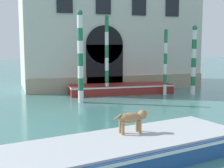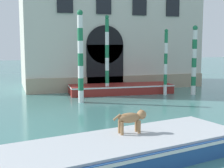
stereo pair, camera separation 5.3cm
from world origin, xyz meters
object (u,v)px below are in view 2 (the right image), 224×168
Objects in this scene: mooring_pole_3 at (107,56)px; mooring_pole_0 at (194,60)px; dog_on_deck at (132,118)px; mooring_pole_2 at (166,62)px; boat_foreground at (120,149)px; mooring_pole_1 at (81,56)px; boat_moored_near_palazzo at (121,89)px.

mooring_pole_0 is at bearing -14.47° from mooring_pole_3.
mooring_pole_2 reaches higher than dog_on_deck.
boat_foreground is 8.49m from mooring_pole_1.
mooring_pole_1 is (-6.86, -0.39, 0.31)m from mooring_pole_0.
dog_on_deck is 7.88m from mooring_pole_1.
mooring_pole_2 is at bearing 164.35° from mooring_pole_0.
dog_on_deck is at bearing 31.44° from boat_foreground.
boat_moored_near_palazzo is 1.38× the size of mooring_pole_3.
boat_foreground is at bearing -105.71° from mooring_pole_3.
boat_foreground is at bearing -106.05° from boat_moored_near_palazzo.
mooring_pole_0 is at bearing -15.65° from mooring_pole_2.
mooring_pole_1 is (0.85, 8.20, 2.05)m from boat_foreground.
dog_on_deck is 10.29m from mooring_pole_2.
dog_on_deck is at bearing -103.61° from mooring_pole_3.
mooring_pole_0 reaches higher than boat_moored_near_palazzo.
boat_foreground is 1.81× the size of mooring_pole_0.
boat_moored_near_palazzo is 4.63m from mooring_pole_0.
mooring_pole_1 reaches higher than mooring_pole_3.
mooring_pole_0 is 0.88× the size of mooring_pole_3.
boat_foreground is 1.57× the size of mooring_pole_1.
boat_foreground is at bearing -131.93° from mooring_pole_0.
boat_moored_near_palazzo is 1.36× the size of mooring_pole_1.
mooring_pole_0 is (3.90, -1.79, 1.76)m from boat_moored_near_palazzo.
mooring_pole_3 is (-3.32, 0.82, 0.38)m from mooring_pole_2.
mooring_pole_1 is (0.35, 7.75, 1.37)m from dog_on_deck.
mooring_pole_2 is (2.28, -1.34, 1.65)m from boat_moored_near_palazzo.
mooring_pole_3 is (2.77, 9.86, 2.01)m from boat_foreground.
mooring_pole_0 is at bearing -20.52° from boat_moored_near_palazzo.
mooring_pole_2 is (6.09, 9.04, 1.63)m from boat_foreground.
mooring_pole_3 is (2.28, 9.41, 1.34)m from dog_on_deck.
boat_moored_near_palazzo is at bearing 26.34° from mooring_pole_3.
boat_moored_near_palazzo is 1.65× the size of mooring_pole_2.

